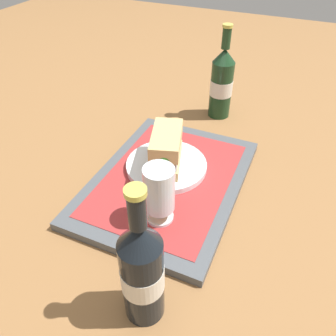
# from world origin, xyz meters

# --- Properties ---
(ground_plane) EXTENTS (3.00, 3.00, 0.00)m
(ground_plane) POSITION_xyz_m (0.00, 0.00, 0.00)
(ground_plane) COLOR olive
(tray) EXTENTS (0.44, 0.32, 0.02)m
(tray) POSITION_xyz_m (0.00, 0.00, 0.01)
(tray) COLOR #4C5156
(tray) RESTS_ON ground_plane
(placemat) EXTENTS (0.38, 0.27, 0.00)m
(placemat) POSITION_xyz_m (0.00, 0.00, 0.02)
(placemat) COLOR #9E2D2D
(placemat) RESTS_ON tray
(plate) EXTENTS (0.19, 0.19, 0.01)m
(plate) POSITION_xyz_m (-0.03, -0.02, 0.03)
(plate) COLOR white
(plate) RESTS_ON placemat
(sandwich) EXTENTS (0.14, 0.10, 0.08)m
(sandwich) POSITION_xyz_m (-0.03, -0.02, 0.08)
(sandwich) COLOR tan
(sandwich) RESTS_ON plate
(beer_glass) EXTENTS (0.06, 0.06, 0.12)m
(beer_glass) POSITION_xyz_m (0.12, 0.03, 0.09)
(beer_glass) COLOR silver
(beer_glass) RESTS_ON placemat
(beer_bottle) EXTENTS (0.07, 0.07, 0.27)m
(beer_bottle) POSITION_xyz_m (0.29, 0.09, 0.10)
(beer_bottle) COLOR black
(beer_bottle) RESTS_ON ground_plane
(second_bottle) EXTENTS (0.07, 0.07, 0.27)m
(second_bottle) POSITION_xyz_m (-0.35, 0.01, 0.10)
(second_bottle) COLOR #19381E
(second_bottle) RESTS_ON ground_plane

